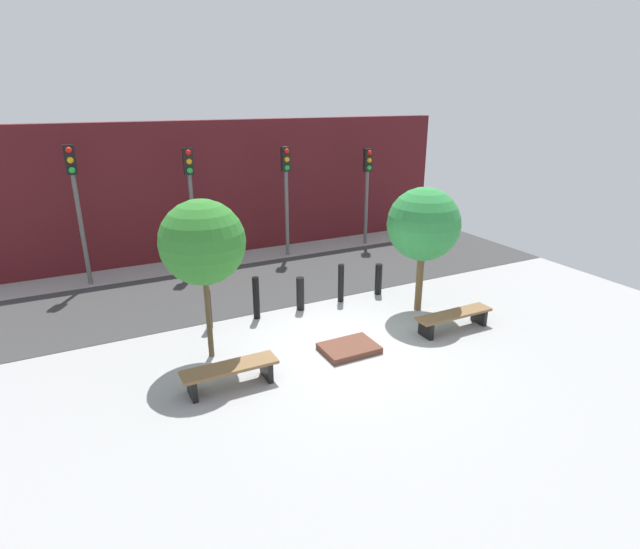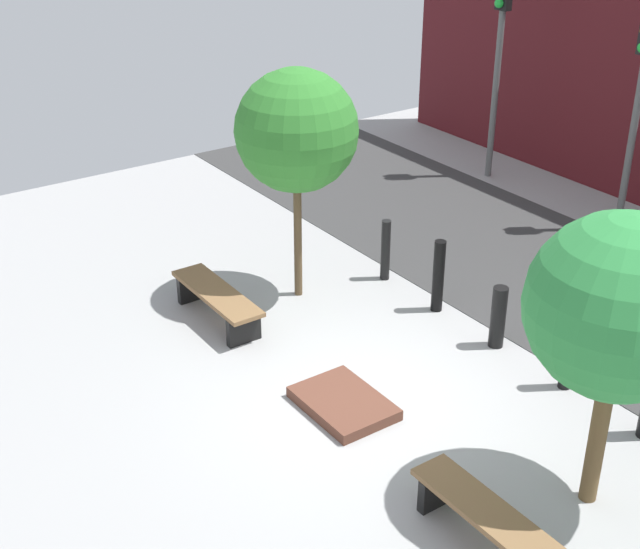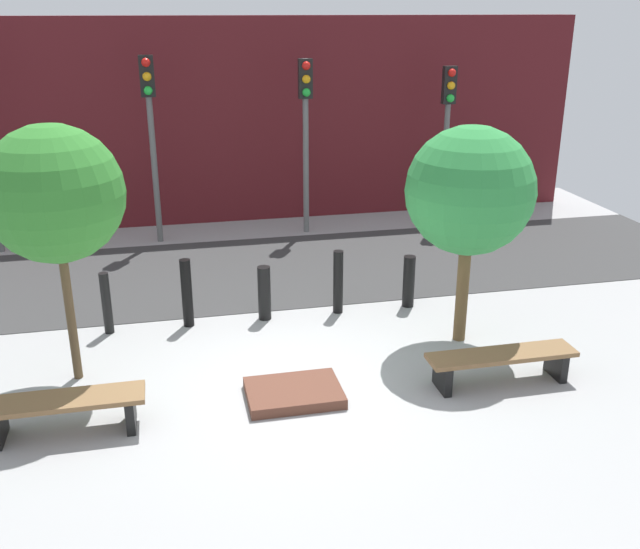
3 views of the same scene
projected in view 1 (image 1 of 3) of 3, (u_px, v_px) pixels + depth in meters
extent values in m
plane|color=#9A9A9A|center=(342.00, 345.00, 10.89)|extent=(18.00, 18.00, 0.00)
cube|color=#373737|center=(269.00, 282.00, 14.53)|extent=(18.00, 3.84, 0.01)
cube|color=#511419|center=(228.00, 188.00, 16.81)|extent=(16.20, 0.50, 4.40)
cube|color=black|center=(192.00, 387.00, 8.97)|extent=(0.10, 0.48, 0.39)
cube|color=black|center=(266.00, 369.00, 9.57)|extent=(0.10, 0.48, 0.39)
cube|color=brown|center=(230.00, 367.00, 9.19)|extent=(1.79, 0.49, 0.06)
cube|color=black|center=(426.00, 329.00, 11.21)|extent=(0.10, 0.44, 0.37)
cube|color=black|center=(479.00, 316.00, 11.89)|extent=(0.10, 0.44, 0.37)
cube|color=brown|center=(454.00, 314.00, 11.48)|extent=(1.95, 0.45, 0.06)
cube|color=brown|center=(349.00, 348.00, 10.62)|extent=(1.17, 0.84, 0.14)
cylinder|color=brown|center=(208.00, 312.00, 10.11)|extent=(0.11, 0.11, 2.01)
sphere|color=#317E2C|center=(202.00, 242.00, 9.61)|extent=(1.68, 1.68, 1.68)
cylinder|color=brown|center=(420.00, 277.00, 12.43)|extent=(0.18, 0.18, 1.74)
sphere|color=#2F8B41|center=(424.00, 224.00, 11.97)|extent=(1.77, 1.77, 1.77)
cylinder|color=black|center=(209.00, 309.00, 11.55)|extent=(0.14, 0.14, 0.95)
cylinder|color=black|center=(256.00, 298.00, 12.03)|extent=(0.16, 0.16, 1.06)
cylinder|color=black|center=(300.00, 294.00, 12.57)|extent=(0.20, 0.20, 0.86)
cylinder|color=black|center=(341.00, 283.00, 13.04)|extent=(0.16, 0.16, 1.03)
cylinder|color=black|center=(378.00, 279.00, 13.57)|extent=(0.19, 0.19, 0.85)
cylinder|color=#595959|center=(80.00, 218.00, 13.74)|extent=(0.12, 0.12, 3.92)
cube|color=black|center=(70.00, 160.00, 13.21)|extent=(0.28, 0.16, 0.78)
sphere|color=red|center=(69.00, 150.00, 13.03)|extent=(0.17, 0.17, 0.17)
sphere|color=orange|center=(70.00, 160.00, 13.12)|extent=(0.17, 0.17, 0.17)
sphere|color=green|center=(72.00, 170.00, 13.21)|extent=(0.17, 0.17, 0.17)
cylinder|color=#595959|center=(193.00, 210.00, 15.10)|extent=(0.12, 0.12, 3.71)
cube|color=black|center=(188.00, 161.00, 14.60)|extent=(0.28, 0.16, 0.78)
sphere|color=red|center=(188.00, 152.00, 14.43)|extent=(0.17, 0.17, 0.17)
sphere|color=orange|center=(189.00, 162.00, 14.52)|extent=(0.17, 0.17, 0.17)
sphere|color=green|center=(190.00, 171.00, 14.60)|extent=(0.17, 0.17, 0.17)
cylinder|color=slate|center=(287.00, 203.00, 16.44)|extent=(0.12, 0.12, 3.60)
cube|color=black|center=(286.00, 159.00, 15.96)|extent=(0.28, 0.16, 0.78)
sphere|color=red|center=(287.00, 151.00, 15.78)|extent=(0.17, 0.17, 0.17)
sphere|color=orange|center=(287.00, 159.00, 15.87)|extent=(0.17, 0.17, 0.17)
sphere|color=green|center=(287.00, 168.00, 15.96)|extent=(0.17, 0.17, 0.17)
cylinder|color=#5B5B5B|center=(366.00, 197.00, 17.79)|extent=(0.12, 0.12, 3.41)
cube|color=black|center=(368.00, 160.00, 17.35)|extent=(0.28, 0.16, 0.78)
sphere|color=red|center=(370.00, 153.00, 17.17)|extent=(0.17, 0.17, 0.17)
sphere|color=orange|center=(369.00, 160.00, 17.26)|extent=(0.17, 0.17, 0.17)
sphere|color=green|center=(369.00, 168.00, 17.35)|extent=(0.17, 0.17, 0.17)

